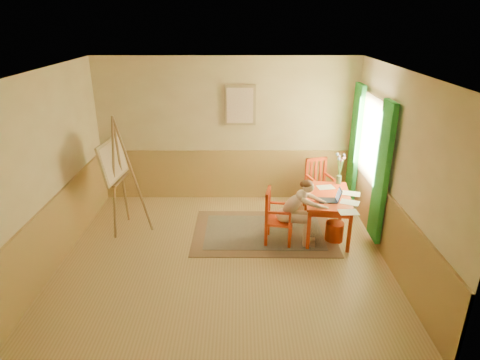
{
  "coord_description": "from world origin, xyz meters",
  "views": [
    {
      "loc": [
        0.24,
        -5.46,
        3.48
      ],
      "look_at": [
        0.25,
        0.55,
        1.05
      ],
      "focal_mm": 30.61,
      "sensor_mm": 36.0,
      "label": 1
    }
  ],
  "objects_px": {
    "chair_back": "(318,185)",
    "figure": "(297,209)",
    "laptop": "(331,198)",
    "chair_left": "(276,217)",
    "easel": "(116,165)",
    "table": "(328,200)"
  },
  "relations": [
    {
      "from": "chair_left",
      "to": "chair_back",
      "type": "bearing_deg",
      "value": 54.46
    },
    {
      "from": "figure",
      "to": "easel",
      "type": "bearing_deg",
      "value": 170.25
    },
    {
      "from": "chair_left",
      "to": "easel",
      "type": "xyz_separation_m",
      "value": [
        -2.64,
        0.45,
        0.73
      ]
    },
    {
      "from": "chair_back",
      "to": "figure",
      "type": "bearing_deg",
      "value": -113.81
    },
    {
      "from": "figure",
      "to": "chair_left",
      "type": "bearing_deg",
      "value": 170.28
    },
    {
      "from": "figure",
      "to": "table",
      "type": "bearing_deg",
      "value": 30.55
    },
    {
      "from": "table",
      "to": "easel",
      "type": "bearing_deg",
      "value": 176.95
    },
    {
      "from": "table",
      "to": "easel",
      "type": "height_order",
      "value": "easel"
    },
    {
      "from": "table",
      "to": "chair_back",
      "type": "relative_size",
      "value": 1.31
    },
    {
      "from": "chair_left",
      "to": "easel",
      "type": "height_order",
      "value": "easel"
    },
    {
      "from": "table",
      "to": "chair_left",
      "type": "distance_m",
      "value": 0.92
    },
    {
      "from": "chair_back",
      "to": "laptop",
      "type": "bearing_deg",
      "value": -91.73
    },
    {
      "from": "table",
      "to": "figure",
      "type": "distance_m",
      "value": 0.63
    },
    {
      "from": "laptop",
      "to": "easel",
      "type": "height_order",
      "value": "easel"
    },
    {
      "from": "chair_back",
      "to": "figure",
      "type": "relative_size",
      "value": 0.87
    },
    {
      "from": "table",
      "to": "chair_left",
      "type": "relative_size",
      "value": 1.39
    },
    {
      "from": "chair_left",
      "to": "figure",
      "type": "bearing_deg",
      "value": -9.72
    },
    {
      "from": "table",
      "to": "easel",
      "type": "xyz_separation_m",
      "value": [
        -3.51,
        0.19,
        0.56
      ]
    },
    {
      "from": "chair_back",
      "to": "figure",
      "type": "distance_m",
      "value": 1.45
    },
    {
      "from": "figure",
      "to": "laptop",
      "type": "xyz_separation_m",
      "value": [
        0.55,
        0.09,
        0.14
      ]
    },
    {
      "from": "easel",
      "to": "laptop",
      "type": "bearing_deg",
      "value": -6.77
    },
    {
      "from": "table",
      "to": "chair_back",
      "type": "height_order",
      "value": "chair_back"
    }
  ]
}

